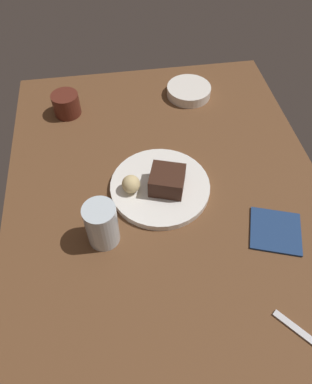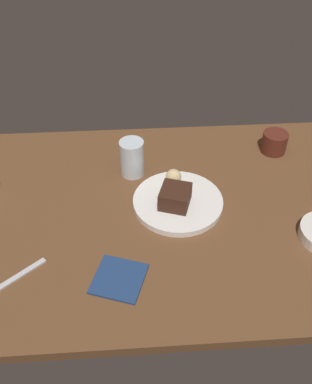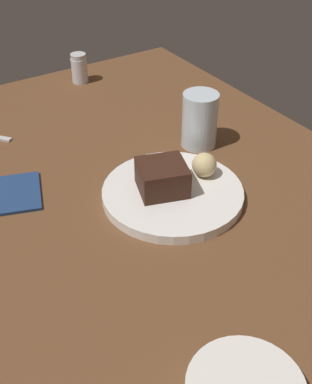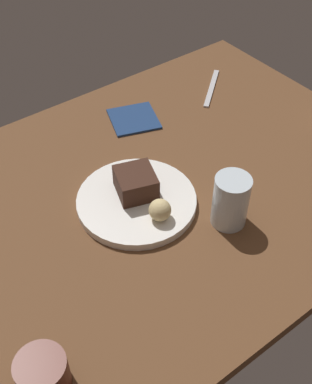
{
  "view_description": "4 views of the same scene",
  "coord_description": "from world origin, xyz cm",
  "views": [
    {
      "loc": [
        -52.32,
        11.44,
        76.96
      ],
      "look_at": [
        2.67,
        3.11,
        5.34
      ],
      "focal_mm": 33.36,
      "sensor_mm": 36.0,
      "label": 1
    },
    {
      "loc": [
        -7.02,
        -86.28,
        87.21
      ],
      "look_at": [
        -0.87,
        4.32,
        5.78
      ],
      "focal_mm": 39.24,
      "sensor_mm": 36.0,
      "label": 2
    },
    {
      "loc": [
        65.45,
        -40.77,
        59.17
      ],
      "look_at": [
        5.85,
        -2.38,
        6.25
      ],
      "focal_mm": 46.65,
      "sensor_mm": 36.0,
      "label": 3
    },
    {
      "loc": [
        46.29,
        63.3,
        80.44
      ],
      "look_at": [
        2.26,
        4.63,
        7.32
      ],
      "focal_mm": 45.79,
      "sensor_mm": 36.0,
      "label": 4
    }
  ],
  "objects": [
    {
      "name": "folded_napkin",
      "position": [
        -11.84,
        -23.9,
        3.3
      ],
      "size": [
        15.21,
        15.25,
        0.6
      ],
      "primitive_type": "cube",
      "rotation": [
        0.0,
        0.0,
        -0.33
      ],
      "color": "navy",
      "rests_on": "dining_table"
    },
    {
      "name": "chocolate_cake_slice",
      "position": [
        4.24,
        -0.28,
        7.55
      ],
      "size": [
        10.39,
        10.65,
        5.38
      ],
      "primitive_type": "cube",
      "rotation": [
        0.0,
        0.0,
        5.96
      ],
      "color": "#381E14",
      "rests_on": "dessert_plate"
    },
    {
      "name": "dining_table",
      "position": [
        0.0,
        0.0,
        1.5
      ],
      "size": [
        120.0,
        84.0,
        3.0
      ],
      "primitive_type": "cube",
      "color": "brown",
      "rests_on": "ground"
    },
    {
      "name": "bread_roll",
      "position": [
        4.68,
        9.19,
        7.21
      ],
      "size": [
        4.7,
        4.7,
        4.7
      ],
      "primitive_type": "sphere",
      "color": "#DBC184",
      "rests_on": "dessert_plate"
    },
    {
      "name": "salt_shaker",
      "position": [
        -50.34,
        9.75,
        6.81
      ],
      "size": [
        4.23,
        4.23,
        7.71
      ],
      "color": "silver",
      "rests_on": "dining_table"
    },
    {
      "name": "dessert_plate",
      "position": [
        5.31,
        1.63,
        3.93
      ],
      "size": [
        26.07,
        26.07,
        1.86
      ],
      "primitive_type": "cylinder",
      "color": "white",
      "rests_on": "dining_table"
    },
    {
      "name": "water_glass",
      "position": [
        -7.41,
        17.06,
        8.89
      ],
      "size": [
        7.5,
        7.5,
        11.79
      ],
      "primitive_type": "cylinder",
      "color": "silver",
      "rests_on": "dining_table"
    }
  ]
}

